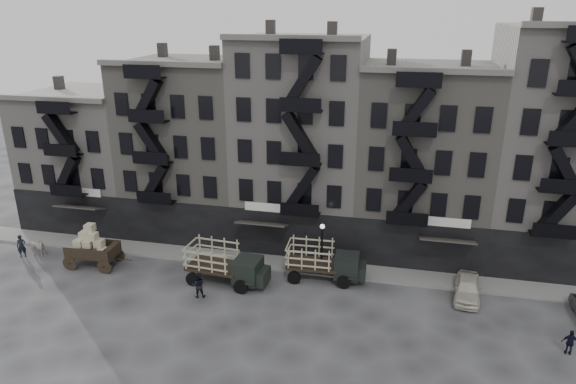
% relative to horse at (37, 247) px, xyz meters
% --- Properties ---
extents(ground, '(140.00, 140.00, 0.00)m').
position_rel_horse_xyz_m(ground, '(20.21, -0.88, -0.76)').
color(ground, '#38383A').
rests_on(ground, ground).
extents(sidewalk, '(55.00, 2.50, 0.15)m').
position_rel_horse_xyz_m(sidewalk, '(20.21, 2.87, -0.68)').
color(sidewalk, slate).
rests_on(sidewalk, ground).
extents(building_west, '(10.00, 11.35, 13.20)m').
position_rel_horse_xyz_m(building_west, '(0.21, 8.95, 5.24)').
color(building_west, gray).
rests_on(building_west, ground).
extents(building_midwest, '(10.00, 11.35, 16.20)m').
position_rel_horse_xyz_m(building_midwest, '(10.21, 8.95, 6.74)').
color(building_midwest, slate).
rests_on(building_midwest, ground).
extents(building_center, '(10.00, 11.35, 18.20)m').
position_rel_horse_xyz_m(building_center, '(20.21, 8.95, 7.74)').
color(building_center, gray).
rests_on(building_center, ground).
extents(building_mideast, '(10.00, 11.35, 16.20)m').
position_rel_horse_xyz_m(building_mideast, '(30.21, 8.95, 6.74)').
color(building_mideast, slate).
rests_on(building_mideast, ground).
extents(building_east, '(10.00, 11.35, 19.20)m').
position_rel_horse_xyz_m(building_east, '(40.21, 8.95, 8.24)').
color(building_east, gray).
rests_on(building_east, ground).
extents(lamp_post, '(0.36, 0.36, 4.28)m').
position_rel_horse_xyz_m(lamp_post, '(23.21, 1.72, 2.03)').
color(lamp_post, black).
rests_on(lamp_post, ground).
extents(horse, '(1.90, 1.10, 1.52)m').
position_rel_horse_xyz_m(horse, '(0.00, 0.00, 0.00)').
color(horse, beige).
rests_on(horse, ground).
extents(wagon, '(4.11, 2.28, 3.43)m').
position_rel_horse_xyz_m(wagon, '(5.39, -0.50, 1.20)').
color(wagon, black).
rests_on(wagon, ground).
extents(stake_truck_west, '(6.19, 2.91, 3.03)m').
position_rel_horse_xyz_m(stake_truck_west, '(16.45, -0.74, 0.97)').
color(stake_truck_west, black).
rests_on(stake_truck_west, ground).
extents(stake_truck_east, '(5.89, 2.59, 2.91)m').
position_rel_horse_xyz_m(stake_truck_east, '(23.43, 1.32, 0.90)').
color(stake_truck_east, black).
rests_on(stake_truck_east, ground).
extents(car_east, '(2.25, 4.50, 1.47)m').
position_rel_horse_xyz_m(car_east, '(33.67, 0.92, -0.02)').
color(car_east, beige).
rests_on(car_east, ground).
extents(pedestrian_west, '(0.83, 0.75, 1.90)m').
position_rel_horse_xyz_m(pedestrian_west, '(-1.06, -0.42, 0.19)').
color(pedestrian_west, black).
rests_on(pedestrian_west, ground).
extents(pedestrian_mid, '(1.09, 0.96, 1.89)m').
position_rel_horse_xyz_m(pedestrian_mid, '(15.26, -3.07, 0.18)').
color(pedestrian_mid, black).
rests_on(pedestrian_mid, ground).
extents(policeman, '(0.97, 0.48, 1.60)m').
position_rel_horse_xyz_m(policeman, '(38.88, -4.30, 0.04)').
color(policeman, black).
rests_on(policeman, ground).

